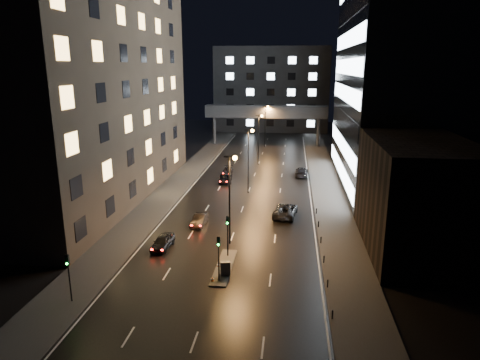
{
  "coord_description": "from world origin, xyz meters",
  "views": [
    {
      "loc": [
        6.59,
        -36.36,
        19.43
      ],
      "look_at": [
        -0.42,
        20.9,
        4.0
      ],
      "focal_mm": 32.0,
      "sensor_mm": 36.0,
      "label": 1
    }
  ],
  "objects_px": {
    "car_away_a": "(163,242)",
    "car_toward_b": "(302,172)",
    "car_away_c": "(225,179)",
    "utility_cabinet": "(225,268)",
    "car_toward_a": "(285,210)",
    "car_away_b": "(200,220)",
    "car_away_d": "(228,171)"
  },
  "relations": [
    {
      "from": "car_away_b",
      "to": "car_toward_b",
      "type": "distance_m",
      "value": 29.83
    },
    {
      "from": "car_away_a",
      "to": "car_away_d",
      "type": "xyz_separation_m",
      "value": [
        2.2,
        33.54,
        -0.08
      ]
    },
    {
      "from": "utility_cabinet",
      "to": "car_away_c",
      "type": "bearing_deg",
      "value": 84.26
    },
    {
      "from": "car_toward_a",
      "to": "utility_cabinet",
      "type": "height_order",
      "value": "car_toward_a"
    },
    {
      "from": "car_away_a",
      "to": "utility_cabinet",
      "type": "height_order",
      "value": "utility_cabinet"
    },
    {
      "from": "car_away_d",
      "to": "car_toward_b",
      "type": "xyz_separation_m",
      "value": [
        13.51,
        0.63,
        0.13
      ]
    },
    {
      "from": "car_away_d",
      "to": "utility_cabinet",
      "type": "distance_m",
      "value": 39.58
    },
    {
      "from": "car_toward_a",
      "to": "car_toward_b",
      "type": "height_order",
      "value": "car_toward_a"
    },
    {
      "from": "car_toward_b",
      "to": "utility_cabinet",
      "type": "relative_size",
      "value": 3.96
    },
    {
      "from": "car_toward_a",
      "to": "car_away_a",
      "type": "bearing_deg",
      "value": 50.0
    },
    {
      "from": "car_away_c",
      "to": "utility_cabinet",
      "type": "bearing_deg",
      "value": -86.61
    },
    {
      "from": "car_away_c",
      "to": "car_toward_b",
      "type": "height_order",
      "value": "car_toward_b"
    },
    {
      "from": "car_away_c",
      "to": "car_away_d",
      "type": "relative_size",
      "value": 1.03
    },
    {
      "from": "car_away_c",
      "to": "car_away_d",
      "type": "distance_m",
      "value": 5.58
    },
    {
      "from": "car_away_c",
      "to": "car_toward_a",
      "type": "distance_m",
      "value": 19.17
    },
    {
      "from": "car_away_c",
      "to": "utility_cabinet",
      "type": "distance_m",
      "value": 34.03
    },
    {
      "from": "car_away_d",
      "to": "car_toward_a",
      "type": "distance_m",
      "value": 24.17
    },
    {
      "from": "car_toward_b",
      "to": "car_away_b",
      "type": "bearing_deg",
      "value": 66.61
    },
    {
      "from": "car_away_b",
      "to": "car_toward_b",
      "type": "xyz_separation_m",
      "value": [
        13.2,
        26.75,
        0.1
      ]
    },
    {
      "from": "car_toward_b",
      "to": "utility_cabinet",
      "type": "distance_m",
      "value": 40.58
    },
    {
      "from": "car_away_a",
      "to": "car_toward_a",
      "type": "relative_size",
      "value": 0.72
    },
    {
      "from": "car_away_d",
      "to": "car_toward_a",
      "type": "relative_size",
      "value": 0.76
    },
    {
      "from": "car_toward_a",
      "to": "car_away_c",
      "type": "bearing_deg",
      "value": -48.7
    },
    {
      "from": "car_away_c",
      "to": "car_away_d",
      "type": "xyz_separation_m",
      "value": [
        -0.38,
        5.56,
        0.01
      ]
    },
    {
      "from": "car_away_c",
      "to": "car_toward_a",
      "type": "bearing_deg",
      "value": -61.89
    },
    {
      "from": "car_away_b",
      "to": "car_away_c",
      "type": "bearing_deg",
      "value": 92.86
    },
    {
      "from": "utility_cabinet",
      "to": "car_away_d",
      "type": "bearing_deg",
      "value": 83.56
    },
    {
      "from": "car_away_c",
      "to": "utility_cabinet",
      "type": "height_order",
      "value": "utility_cabinet"
    },
    {
      "from": "car_away_b",
      "to": "car_away_c",
      "type": "distance_m",
      "value": 20.56
    },
    {
      "from": "car_away_a",
      "to": "car_away_c",
      "type": "xyz_separation_m",
      "value": [
        2.58,
        27.98,
        -0.09
      ]
    },
    {
      "from": "car_away_a",
      "to": "car_toward_b",
      "type": "distance_m",
      "value": 37.61
    },
    {
      "from": "car_away_a",
      "to": "car_away_d",
      "type": "relative_size",
      "value": 0.96
    }
  ]
}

